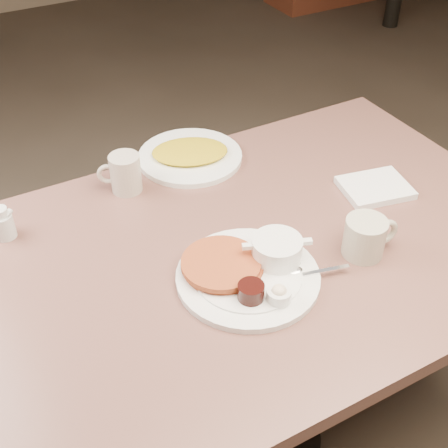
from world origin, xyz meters
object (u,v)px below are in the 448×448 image
diner_table (228,305)px  main_plate (250,268)px  creamer_right (3,224)px  coffee_mug_near (366,237)px  coffee_mug_far (125,173)px  hash_plate (190,155)px

diner_table → main_plate: bearing=-87.2°
diner_table → creamer_right: (-0.42, 0.30, 0.21)m
diner_table → coffee_mug_near: coffee_mug_near is taller
diner_table → coffee_mug_far: (-0.11, 0.34, 0.22)m
diner_table → hash_plate: size_ratio=4.05×
diner_table → main_plate: 0.21m
diner_table → coffee_mug_near: size_ratio=10.93×
main_plate → hash_plate: (0.09, 0.48, -0.01)m
hash_plate → coffee_mug_near: bearing=-72.5°
coffee_mug_far → creamer_right: size_ratio=1.50×
diner_table → hash_plate: bearing=75.9°
coffee_mug_near → hash_plate: size_ratio=0.37×
creamer_right → hash_plate: 0.53m
coffee_mug_near → creamer_right: bearing=147.0°
hash_plate → main_plate: bearing=-101.1°
main_plate → coffee_mug_near: 0.27m
creamer_right → hash_plate: creamer_right is taller
creamer_right → hash_plate: bearing=9.5°
diner_table → creamer_right: size_ratio=18.75×
coffee_mug_near → main_plate: bearing=167.6°
creamer_right → hash_plate: (0.52, 0.09, -0.02)m
coffee_mug_near → coffee_mug_far: bearing=127.8°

